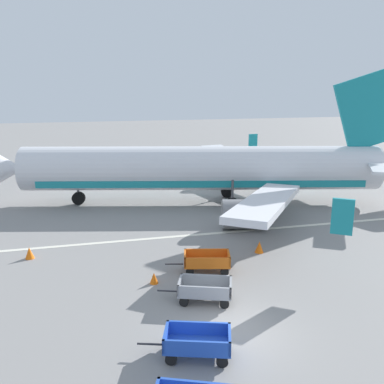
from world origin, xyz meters
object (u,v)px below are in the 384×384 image
at_px(traffic_cone_mid_apron, 259,247).
at_px(traffic_cone_by_carts, 29,253).
at_px(baggage_cart_second_in_row, 197,342).
at_px(baggage_cart_third_in_row, 205,290).
at_px(airplane, 213,169).
at_px(baggage_cart_fourth_in_row, 207,261).
at_px(traffic_cone_near_plane, 154,278).

relative_size(traffic_cone_mid_apron, traffic_cone_by_carts, 1.02).
relative_size(baggage_cart_second_in_row, baggage_cart_third_in_row, 1.00).
bearing_deg(traffic_cone_by_carts, traffic_cone_mid_apron, -10.05).
distance_m(baggage_cart_second_in_row, traffic_cone_mid_apron, 11.13).
xyz_separation_m(airplane, baggage_cart_second_in_row, (-6.73, -20.51, -2.45)).
bearing_deg(baggage_cart_second_in_row, baggage_cart_fourth_in_row, 71.45).
xyz_separation_m(traffic_cone_near_plane, traffic_cone_mid_apron, (6.94, 2.64, 0.07)).
xyz_separation_m(airplane, baggage_cart_fourth_in_row, (-4.29, -13.24, -2.45)).
relative_size(airplane, baggage_cart_second_in_row, 10.36).
distance_m(baggage_cart_fourth_in_row, traffic_cone_mid_apron, 4.33).
relative_size(baggage_cart_third_in_row, baggage_cart_fourth_in_row, 0.99).
bearing_deg(baggage_cart_third_in_row, airplane, 72.17).
distance_m(traffic_cone_near_plane, traffic_cone_by_carts, 8.34).
xyz_separation_m(baggage_cart_second_in_row, baggage_cart_fourth_in_row, (2.44, 7.27, 0.00)).
distance_m(traffic_cone_near_plane, traffic_cone_mid_apron, 7.43).
distance_m(airplane, baggage_cart_third_in_row, 17.47).
bearing_deg(baggage_cart_second_in_row, traffic_cone_by_carts, 122.11).
height_order(airplane, baggage_cart_third_in_row, airplane).
xyz_separation_m(baggage_cart_second_in_row, baggage_cart_third_in_row, (1.43, 4.04, 0.00)).
height_order(baggage_cart_second_in_row, baggage_cart_third_in_row, same).
xyz_separation_m(baggage_cart_third_in_row, traffic_cone_by_carts, (-8.68, 7.51, -0.25)).
distance_m(traffic_cone_mid_apron, traffic_cone_by_carts, 13.80).
distance_m(baggage_cart_third_in_row, traffic_cone_near_plane, 3.22).
bearing_deg(traffic_cone_by_carts, airplane, 32.64).
relative_size(airplane, traffic_cone_by_carts, 53.22).
xyz_separation_m(baggage_cart_fourth_in_row, traffic_cone_by_carts, (-9.69, 4.29, -0.25)).
bearing_deg(baggage_cart_second_in_row, airplane, 71.84).
xyz_separation_m(baggage_cart_second_in_row, traffic_cone_by_carts, (-7.25, 11.55, -0.25)).
height_order(baggage_cart_second_in_row, traffic_cone_mid_apron, baggage_cart_second_in_row).
bearing_deg(baggage_cart_fourth_in_row, traffic_cone_mid_apron, 25.76).
relative_size(baggage_cart_second_in_row, traffic_cone_mid_apron, 5.02).
bearing_deg(traffic_cone_by_carts, baggage_cart_fourth_in_row, -23.87).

